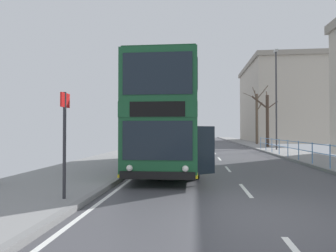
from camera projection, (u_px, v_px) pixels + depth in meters
name	position (u px, v px, depth m)	size (l,w,h in m)	color
ground	(233.00, 213.00, 6.07)	(15.80, 140.00, 0.20)	#45454A
double_decker_bus_main	(170.00, 119.00, 13.63)	(3.28, 10.19, 4.56)	#19512D
pedestrian_railing_far_kerb	(305.00, 148.00, 15.34)	(0.05, 21.18, 1.09)	#598CC6
bus_stop_sign_near	(65.00, 133.00, 6.98)	(0.08, 0.44, 2.66)	#2D2D33
street_lamp_far_side	(276.00, 93.00, 25.14)	(0.28, 0.60, 8.99)	#38383D
bare_tree_far_00	(267.00, 119.00, 29.49)	(3.12, 2.76, 6.10)	#423328
bare_tree_far_01	(257.00, 116.00, 35.72)	(3.12, 2.02, 7.51)	brown
background_building_00	(288.00, 102.00, 47.10)	(14.00, 17.50, 13.15)	#B2A899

